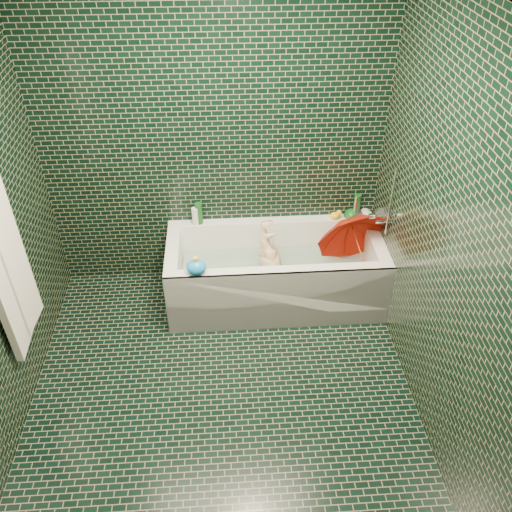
{
  "coord_description": "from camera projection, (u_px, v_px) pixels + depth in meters",
  "views": [
    {
      "loc": [
        0.07,
        -2.34,
        3.04
      ],
      "look_at": [
        0.28,
        0.82,
        0.59
      ],
      "focal_mm": 38.0,
      "sensor_mm": 36.0,
      "label": 1
    }
  ],
  "objects": [
    {
      "name": "wall_back",
      "position": [
        213.0,
        141.0,
        4.04
      ],
      "size": [
        2.8,
        0.0,
        2.8
      ],
      "primitive_type": "plane",
      "rotation": [
        1.57,
        0.0,
        0.0
      ],
      "color": "black",
      "rests_on": "floor"
    },
    {
      "name": "faucet",
      "position": [
        383.0,
        216.0,
        4.1
      ],
      "size": [
        0.18,
        0.19,
        0.55
      ],
      "color": "silver",
      "rests_on": "wall_right"
    },
    {
      "name": "soap_bottle_a",
      "position": [
        368.0,
        218.0,
        4.48
      ],
      "size": [
        0.13,
        0.13,
        0.28
      ],
      "primitive_type": "imported",
      "rotation": [
        0.0,
        0.0,
        0.23
      ],
      "color": "white",
      "rests_on": "bathtub"
    },
    {
      "name": "bath_mat",
      "position": [
        275.0,
        282.0,
        4.44
      ],
      "size": [
        1.35,
        0.47,
        0.01
      ],
      "primitive_type": "cube",
      "color": "green",
      "rests_on": "bathtub"
    },
    {
      "name": "bottle_right_tall",
      "position": [
        357.0,
        206.0,
        4.44
      ],
      "size": [
        0.07,
        0.07,
        0.21
      ],
      "primitive_type": "cylinder",
      "rotation": [
        0.0,
        0.0,
        0.43
      ],
      "color": "#154C19",
      "rests_on": "bathtub"
    },
    {
      "name": "bottle_right_pump",
      "position": [
        356.0,
        206.0,
        4.44
      ],
      "size": [
        0.06,
        0.06,
        0.2
      ],
      "primitive_type": "cylinder",
      "rotation": [
        0.0,
        0.0,
        -0.36
      ],
      "color": "silver",
      "rests_on": "bathtub"
    },
    {
      "name": "wall_right",
      "position": [
        448.0,
        245.0,
        3.01
      ],
      "size": [
        0.0,
        2.8,
        2.8
      ],
      "primitive_type": "plane",
      "rotation": [
        1.57,
        0.0,
        -1.57
      ],
      "color": "black",
      "rests_on": "floor"
    },
    {
      "name": "child",
      "position": [
        274.0,
        271.0,
        4.31
      ],
      "size": [
        0.88,
        0.34,
        0.31
      ],
      "primitive_type": "imported",
      "rotation": [
        -1.44,
        0.0,
        -1.54
      ],
      "color": "#DAB188",
      "rests_on": "bathtub"
    },
    {
      "name": "ceiling",
      "position": [
        200.0,
        8.0,
        2.18
      ],
      "size": [
        2.8,
        2.8,
        0.0
      ],
      "primitive_type": "plane",
      "rotation": [
        3.14,
        0.0,
        0.0
      ],
      "color": "white",
      "rests_on": "wall_back"
    },
    {
      "name": "soap_bottle_b",
      "position": [
        357.0,
        218.0,
        4.48
      ],
      "size": [
        0.1,
        0.1,
        0.2
      ],
      "primitive_type": "imported",
      "rotation": [
        0.0,
        0.0,
        0.14
      ],
      "color": "#3F1B67",
      "rests_on": "bathtub"
    },
    {
      "name": "wall_front",
      "position": [
        217.0,
        505.0,
        1.84
      ],
      "size": [
        2.8,
        0.0,
        2.8
      ],
      "primitive_type": "plane",
      "rotation": [
        -1.57,
        0.0,
        0.0
      ],
      "color": "black",
      "rests_on": "floor"
    },
    {
      "name": "bottle_left_short",
      "position": [
        195.0,
        216.0,
        4.36
      ],
      "size": [
        0.06,
        0.06,
        0.15
      ],
      "primitive_type": "cylinder",
      "rotation": [
        0.0,
        0.0,
        -0.07
      ],
      "color": "white",
      "rests_on": "bathtub"
    },
    {
      "name": "bottle_left_tall",
      "position": [
        199.0,
        213.0,
        4.37
      ],
      "size": [
        0.08,
        0.08,
        0.19
      ],
      "primitive_type": "cylinder",
      "rotation": [
        0.0,
        0.0,
        -0.43
      ],
      "color": "#154C19",
      "rests_on": "bathtub"
    },
    {
      "name": "water",
      "position": [
        275.0,
        268.0,
        4.35
      ],
      "size": [
        1.48,
        0.53,
        0.0
      ],
      "primitive_type": "cube",
      "color": "silver",
      "rests_on": "bathtub"
    },
    {
      "name": "floor",
      "position": [
        223.0,
        399.0,
        3.7
      ],
      "size": [
        2.8,
        2.8,
        0.0
      ],
      "primitive_type": "plane",
      "color": "black",
      "rests_on": "ground"
    },
    {
      "name": "bathtub",
      "position": [
        275.0,
        278.0,
        4.39
      ],
      "size": [
        1.7,
        0.75,
        0.55
      ],
      "color": "white",
      "rests_on": "floor"
    },
    {
      "name": "soap_bottle_c",
      "position": [
        355.0,
        219.0,
        4.47
      ],
      "size": [
        0.17,
        0.17,
        0.17
      ],
      "primitive_type": "imported",
      "rotation": [
        0.0,
        0.0,
        0.38
      ],
      "color": "#154C19",
      "rests_on": "bathtub"
    },
    {
      "name": "umbrella",
      "position": [
        359.0,
        249.0,
        4.17
      ],
      "size": [
        0.8,
        0.77,
        0.88
      ],
      "primitive_type": "imported",
      "rotation": [
        0.46,
        -0.32,
        0.01
      ],
      "color": "red",
      "rests_on": "bathtub"
    },
    {
      "name": "rubber_duck",
      "position": [
        336.0,
        215.0,
        4.45
      ],
      "size": [
        0.11,
        0.09,
        0.09
      ],
      "rotation": [
        0.0,
        0.0,
        -0.31
      ],
      "color": "yellow",
      "rests_on": "bathtub"
    },
    {
      "name": "bath_toy",
      "position": [
        196.0,
        267.0,
        3.87
      ],
      "size": [
        0.18,
        0.16,
        0.14
      ],
      "rotation": [
        0.0,
        0.0,
        0.32
      ],
      "color": "#198CE8",
      "rests_on": "bathtub"
    },
    {
      "name": "towel",
      "position": [
        6.0,
        269.0,
        3.2
      ],
      "size": [
        0.08,
        0.44,
        1.12
      ],
      "color": "silver",
      "rests_on": "towel_rail"
    }
  ]
}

